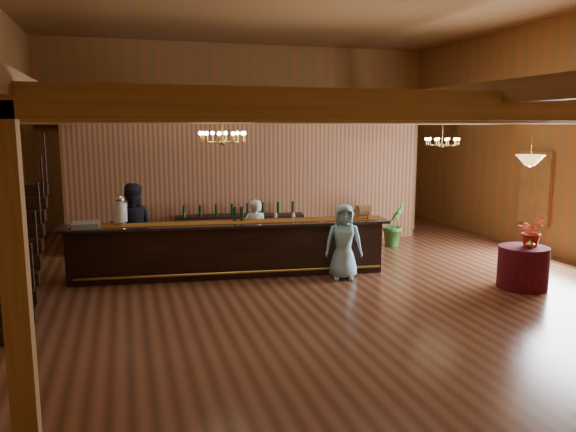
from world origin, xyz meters
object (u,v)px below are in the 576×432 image
object	(u,v)px
backbar_shelf	(240,232)
staff_second	(132,228)
round_table	(523,267)
guest	(344,242)
beverage_dispenser	(120,211)
chandelier_left	(223,137)
pendant_lamp	(530,160)
floor_plant	(394,224)
raffle_drum	(363,211)
bartender	(255,233)
tasting_bar	(230,249)
chandelier_right	(442,141)

from	to	relation	value
backbar_shelf	staff_second	distance (m)	3.00
round_table	guest	xyz separation A→B (m)	(-3.00, 1.54, 0.36)
beverage_dispenser	chandelier_left	xyz separation A→B (m)	(1.76, -1.62, 1.46)
backbar_shelf	pendant_lamp	world-z (taller)	pendant_lamp
floor_plant	chandelier_left	bearing A→B (deg)	-148.43
raffle_drum	round_table	bearing A→B (deg)	-41.51
bartender	staff_second	world-z (taller)	staff_second
staff_second	floor_plant	xyz separation A→B (m)	(6.41, 0.77, -0.37)
tasting_bar	beverage_dispenser	world-z (taller)	beverage_dispenser
beverage_dispenser	round_table	bearing A→B (deg)	-20.64
chandelier_left	guest	distance (m)	3.25
chandelier_left	guest	size ratio (longest dim) A/B	0.53
pendant_lamp	backbar_shelf	bearing A→B (deg)	132.91
chandelier_left	raffle_drum	bearing A→B (deg)	17.79
backbar_shelf	chandelier_right	xyz separation A→B (m)	(4.75, -1.26, 2.22)
tasting_bar	pendant_lamp	world-z (taller)	pendant_lamp
round_table	staff_second	bearing A→B (deg)	154.73
beverage_dispenser	chandelier_right	size ratio (longest dim) A/B	0.75
tasting_bar	floor_plant	bearing A→B (deg)	26.12
pendant_lamp	raffle_drum	bearing A→B (deg)	138.49
pendant_lamp	round_table	bearing A→B (deg)	-90.00
backbar_shelf	pendant_lamp	xyz separation A→B (m)	(4.43, -4.77, 1.97)
raffle_drum	beverage_dispenser	bearing A→B (deg)	172.60
chandelier_left	floor_plant	bearing A→B (deg)	31.57
round_table	guest	size ratio (longest dim) A/B	0.61
raffle_drum	staff_second	bearing A→B (deg)	165.30
round_table	floor_plant	bearing A→B (deg)	98.32
round_table	bartender	bearing A→B (deg)	144.90
round_table	bartender	distance (m)	5.43
tasting_bar	floor_plant	world-z (taller)	floor_plant
round_table	chandelier_left	distance (m)	6.08
chandelier_left	backbar_shelf	bearing A→B (deg)	74.41
tasting_bar	bartender	bearing A→B (deg)	50.54
bartender	staff_second	size ratio (longest dim) A/B	0.78
tasting_bar	bartender	size ratio (longest dim) A/B	4.53
beverage_dispenser	pendant_lamp	size ratio (longest dim) A/B	0.67
chandelier_left	floor_plant	world-z (taller)	chandelier_left
chandelier_right	staff_second	size ratio (longest dim) A/B	0.43
guest	floor_plant	size ratio (longest dim) A/B	1.33
backbar_shelf	bartender	world-z (taller)	bartender
round_table	raffle_drum	bearing A→B (deg)	138.49
beverage_dispenser	guest	distance (m)	4.43
floor_plant	staff_second	bearing A→B (deg)	-173.10
beverage_dispenser	raffle_drum	size ratio (longest dim) A/B	1.76
beverage_dispenser	chandelier_left	distance (m)	2.81
raffle_drum	chandelier_right	distance (m)	3.34
staff_second	bartender	bearing A→B (deg)	-179.82
backbar_shelf	chandelier_left	world-z (taller)	chandelier_left
bartender	guest	world-z (taller)	guest
staff_second	guest	bearing A→B (deg)	160.61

